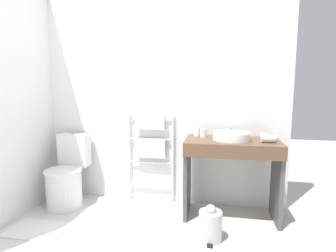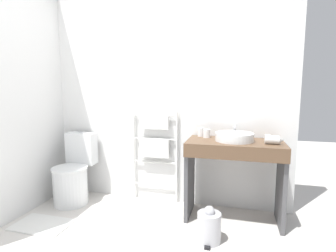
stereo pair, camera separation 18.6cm
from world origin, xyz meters
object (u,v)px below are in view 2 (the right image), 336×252
(toilet, at_px, (73,176))
(cup_near_wall, at_px, (201,132))
(sink_basin, at_px, (234,137))
(hair_dryer, at_px, (272,139))
(trash_bin, at_px, (209,226))
(cup_near_edge, at_px, (207,133))
(towel_radiator, at_px, (154,142))

(toilet, height_order, cup_near_wall, cup_near_wall)
(sink_basin, bearing_deg, cup_near_wall, 153.42)
(hair_dryer, xyz_separation_m, trash_bin, (-0.55, -0.44, -0.74))
(toilet, relative_size, cup_near_edge, 9.06)
(towel_radiator, height_order, cup_near_wall, towel_radiator)
(cup_near_edge, bearing_deg, cup_near_wall, 139.45)
(cup_near_edge, bearing_deg, hair_dryer, -14.70)
(cup_near_edge, height_order, trash_bin, cup_near_edge)
(toilet, height_order, trash_bin, toilet)
(towel_radiator, bearing_deg, cup_near_wall, -3.88)
(toilet, bearing_deg, cup_near_wall, 8.81)
(hair_dryer, bearing_deg, toilet, -179.97)
(towel_radiator, relative_size, cup_near_edge, 11.96)
(cup_near_edge, height_order, hair_dryer, cup_near_edge)
(towel_radiator, height_order, hair_dryer, towel_radiator)
(toilet, height_order, sink_basin, sink_basin)
(toilet, relative_size, sink_basin, 2.16)
(towel_radiator, bearing_deg, trash_bin, -44.05)
(toilet, distance_m, trash_bin, 1.75)
(sink_basin, relative_size, trash_bin, 1.15)
(cup_near_edge, distance_m, hair_dryer, 0.68)
(toilet, bearing_deg, trash_bin, -14.71)
(toilet, height_order, cup_near_edge, cup_near_edge)
(towel_radiator, xyz_separation_m, sink_basin, (0.93, -0.22, 0.15))
(toilet, xyz_separation_m, sink_basin, (1.87, 0.05, 0.56))
(towel_radiator, xyz_separation_m, trash_bin, (0.74, -0.71, -0.59))
(cup_near_wall, xyz_separation_m, cup_near_edge, (0.07, -0.06, -0.00))
(hair_dryer, bearing_deg, towel_radiator, 168.12)
(toilet, bearing_deg, hair_dryer, 0.03)
(toilet, bearing_deg, towel_radiator, 16.00)
(trash_bin, bearing_deg, toilet, 165.29)
(toilet, xyz_separation_m, trash_bin, (1.69, -0.44, -0.18))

